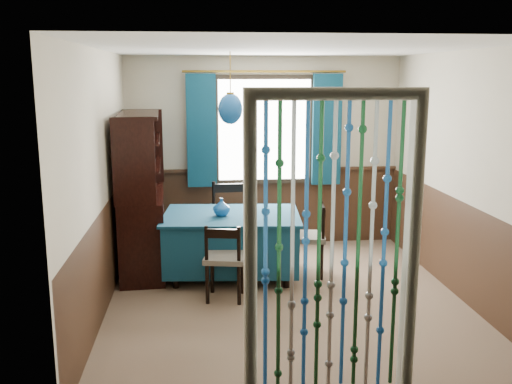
{
  "coord_description": "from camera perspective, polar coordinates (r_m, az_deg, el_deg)",
  "views": [
    {
      "loc": [
        -0.86,
        -5.46,
        2.25
      ],
      "look_at": [
        -0.25,
        0.52,
        1.02
      ],
      "focal_mm": 40.0,
      "sensor_mm": 36.0,
      "label": 1
    }
  ],
  "objects": [
    {
      "name": "sideboard",
      "position": [
        6.78,
        -11.35,
        -2.47
      ],
      "size": [
        0.57,
        1.43,
        1.84
      ],
      "rotation": [
        0.0,
        0.0,
        0.06
      ],
      "color": "black",
      "rests_on": "floor"
    },
    {
      "name": "chair_right",
      "position": [
        6.53,
        5.38,
        -4.53
      ],
      "size": [
        0.44,
        0.46,
        0.83
      ],
      "rotation": [
        0.0,
        0.0,
        1.44
      ],
      "color": "black",
      "rests_on": "floor"
    },
    {
      "name": "wainscot_right",
      "position": [
        6.31,
        19.33,
        -5.19
      ],
      "size": [
        0.0,
        4.0,
        4.0
      ],
      "primitive_type": "plane",
      "rotation": [
        1.57,
        0.0,
        -1.57
      ],
      "color": "#352014",
      "rests_on": "ground"
    },
    {
      "name": "wainscot_left",
      "position": [
        5.81,
        -14.76,
        -6.35
      ],
      "size": [
        0.0,
        4.0,
        4.0
      ],
      "primitive_type": "plane",
      "rotation": [
        1.57,
        0.0,
        1.57
      ],
      "color": "#352014",
      "rests_on": "ground"
    },
    {
      "name": "vase_sideboard",
      "position": [
        7.07,
        -10.7,
        1.31
      ],
      "size": [
        0.23,
        0.23,
        0.19
      ],
      "primitive_type": "imported",
      "rotation": [
        0.0,
        0.0,
        -0.3
      ],
      "color": "beige",
      "rests_on": "sideboard"
    },
    {
      "name": "wall_front",
      "position": [
        3.7,
        7.87,
        -4.22
      ],
      "size": [
        3.6,
        0.0,
        3.6
      ],
      "primitive_type": "plane",
      "rotation": [
        -1.57,
        0.0,
        0.0
      ],
      "color": "#B9AF97",
      "rests_on": "ground"
    },
    {
      "name": "wall_right",
      "position": [
        6.15,
        19.92,
        1.53
      ],
      "size": [
        0.0,
        4.0,
        4.0
      ],
      "primitive_type": "plane",
      "rotation": [
        1.57,
        0.0,
        -1.57
      ],
      "color": "#B9AF97",
      "rests_on": "ground"
    },
    {
      "name": "chair_near",
      "position": [
        5.8,
        -3.16,
        -6.7
      ],
      "size": [
        0.46,
        0.45,
        0.81
      ],
      "rotation": [
        0.0,
        0.0,
        -0.19
      ],
      "color": "black",
      "rests_on": "floor"
    },
    {
      "name": "floor",
      "position": [
        5.97,
        2.98,
        -10.59
      ],
      "size": [
        4.0,
        4.0,
        0.0
      ],
      "primitive_type": "plane",
      "color": "brown",
      "rests_on": "ground"
    },
    {
      "name": "wainscot_back",
      "position": [
        7.7,
        0.79,
        -1.56
      ],
      "size": [
        3.6,
        0.0,
        3.6
      ],
      "primitive_type": "plane",
      "rotation": [
        1.57,
        0.0,
        0.0
      ],
      "color": "#352014",
      "rests_on": "ground"
    },
    {
      "name": "bowl_shelf",
      "position": [
        6.35,
        -11.3,
        2.55
      ],
      "size": [
        0.24,
        0.24,
        0.05
      ],
      "primitive_type": "imported",
      "rotation": [
        0.0,
        0.0,
        0.28
      ],
      "color": "beige",
      "rests_on": "sideboard"
    },
    {
      "name": "wall_back",
      "position": [
        7.58,
        0.79,
        3.99
      ],
      "size": [
        3.6,
        0.0,
        3.6
      ],
      "primitive_type": "plane",
      "rotation": [
        1.57,
        0.0,
        0.0
      ],
      "color": "#B9AF97",
      "rests_on": "ground"
    },
    {
      "name": "wall_left",
      "position": [
        5.63,
        -15.3,
        0.93
      ],
      "size": [
        0.0,
        4.0,
        4.0
      ],
      "primitive_type": "plane",
      "rotation": [
        1.57,
        0.0,
        1.57
      ],
      "color": "#B9AF97",
      "rests_on": "ground"
    },
    {
      "name": "dining_table",
      "position": [
        6.47,
        -2.45,
        -4.84
      ],
      "size": [
        1.6,
        1.17,
        0.73
      ],
      "rotation": [
        0.0,
        0.0,
        -0.09
      ],
      "color": "#0E344A",
      "rests_on": "floor"
    },
    {
      "name": "pendant_lamp",
      "position": [
        6.21,
        -2.56,
        8.31
      ],
      "size": [
        0.27,
        0.27,
        0.77
      ],
      "color": "olive",
      "rests_on": "ceiling"
    },
    {
      "name": "wainscot_front",
      "position": [
        3.99,
        7.51,
        -14.59
      ],
      "size": [
        3.6,
        0.0,
        3.6
      ],
      "primitive_type": "plane",
      "rotation": [
        -1.57,
        0.0,
        0.0
      ],
      "color": "#352014",
      "rests_on": "ground"
    },
    {
      "name": "ceiling",
      "position": [
        5.53,
        3.26,
        14.15
      ],
      "size": [
        4.0,
        4.0,
        0.0
      ],
      "primitive_type": "plane",
      "rotation": [
        3.14,
        0.0,
        0.0
      ],
      "color": "silver",
      "rests_on": "ground"
    },
    {
      "name": "window",
      "position": [
        7.49,
        0.84,
        6.22
      ],
      "size": [
        1.32,
        0.12,
        1.42
      ],
      "primitive_type": "cube",
      "color": "black",
      "rests_on": "wall_back"
    },
    {
      "name": "doorway",
      "position": [
        3.82,
        7.57,
        -6.86
      ],
      "size": [
        1.16,
        0.12,
        2.18
      ],
      "primitive_type": null,
      "color": "silver",
      "rests_on": "ground"
    },
    {
      "name": "chair_far",
      "position": [
        7.08,
        -2.54,
        -2.71
      ],
      "size": [
        0.49,
        0.47,
        0.95
      ],
      "rotation": [
        0.0,
        0.0,
        3.19
      ],
      "color": "black",
      "rests_on": "floor"
    },
    {
      "name": "chair_left",
      "position": [
        6.48,
        -10.08,
        -4.34
      ],
      "size": [
        0.45,
        0.47,
        0.93
      ],
      "rotation": [
        0.0,
        0.0,
        -1.6
      ],
      "color": "black",
      "rests_on": "floor"
    },
    {
      "name": "vase_table",
      "position": [
        6.31,
        -3.47,
        -1.58
      ],
      "size": [
        0.19,
        0.19,
        0.18
      ],
      "primitive_type": "imported",
      "rotation": [
        0.0,
        0.0,
        -0.13
      ],
      "color": "navy",
      "rests_on": "dining_table"
    }
  ]
}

